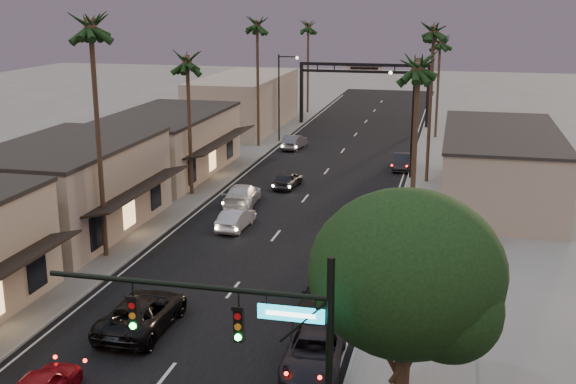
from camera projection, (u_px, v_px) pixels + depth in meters
The scene contains 29 objects.
ground at pixel (313, 189), 56.74m from camera, with size 200.00×200.00×0.00m, color slate.
road at pixel (324, 174), 61.44m from camera, with size 14.00×120.00×0.02m, color black.
sidewalk_left at pixel (241, 152), 70.10m from camera, with size 5.00×92.00×0.12m, color slate.
sidewalk_right at pixel (440, 162), 65.91m from camera, with size 5.00×92.00×0.12m, color slate.
storefront_mid at pixel (69, 190), 45.73m from camera, with size 8.00×14.00×5.50m, color gray.
storefront_far at pixel (167, 145), 60.84m from camera, with size 8.00×16.00×5.00m, color tan.
storefront_dist at pixel (244, 102), 82.33m from camera, with size 8.00×20.00×6.00m, color gray.
building_right at pixel (500, 167), 53.00m from camera, with size 8.00×18.00×5.00m, color gray.
traffic_signal at pixel (263, 343), 20.32m from camera, with size 8.51×0.22×7.80m.
corner_tree at pixel (408, 280), 22.49m from camera, with size 6.20×6.20×8.80m.
arch at pixel (364, 78), 83.51m from camera, with size 15.20×0.40×7.27m.
streetlight_right at pixel (409, 115), 58.53m from camera, with size 2.13×0.30×9.00m.
streetlight_left at pixel (282, 91), 73.81m from camera, with size 2.13×0.30×9.00m.
palm_lb at pixel (90, 20), 38.24m from camera, with size 3.20×3.20×15.20m.
palm_lc at pixel (187, 56), 52.16m from camera, with size 3.20×3.20×12.20m.
palm_ld at pixel (257, 21), 69.52m from camera, with size 3.20×3.20×14.20m.
palm_ra at pixel (419, 60), 36.83m from camera, with size 3.20×3.20×13.20m.
palm_rb at pixel (434, 26), 55.38m from camera, with size 3.20×3.20×14.20m.
palm_rc at pixel (440, 38), 74.69m from camera, with size 3.20×3.20×12.20m.
palm_far at pixel (308, 23), 91.33m from camera, with size 3.20×3.20×13.20m.
oncoming_pickup at pixel (142, 313), 32.42m from camera, with size 2.64×5.72×1.59m, color black.
oncoming_silver at pixel (236, 219), 46.72m from camera, with size 1.42×4.06×1.34m, color #AFAFB5.
oncoming_white at pixel (242, 195), 52.13m from camera, with size 2.12×5.21×1.51m, color beige.
oncoming_dgrey at pixel (287, 179), 56.87m from camera, with size 1.59×3.96×1.35m, color black.
oncoming_grey_far at pixel (294, 142), 71.58m from camera, with size 1.49×4.29×1.41m, color #525156.
curbside_near at pixel (314, 352), 29.03m from camera, with size 2.33×5.06×1.41m, color black.
curbside_black at pixel (324, 295), 34.56m from camera, with size 2.00×4.92×1.43m, color black.
curbside_grey at pixel (381, 206), 48.92m from camera, with size 1.96×4.87×1.66m, color #46464A.
curbside_far at pixel (401, 162), 63.02m from camera, with size 1.45×4.15×1.37m, color black.
Camera 1 is at (10.61, -13.87, 14.46)m, focal length 45.00 mm.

